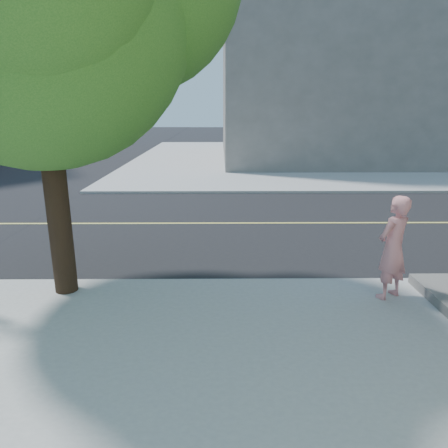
{
  "coord_description": "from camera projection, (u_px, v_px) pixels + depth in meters",
  "views": [
    {
      "loc": [
        4.74,
        -7.61,
        3.4
      ],
      "look_at": [
        4.81,
        -0.17,
        1.3
      ],
      "focal_mm": 33.11,
      "sensor_mm": 36.0,
      "label": 1
    }
  ],
  "objects": [
    {
      "name": "road_ew",
      "position": [
        65.0,
        224.0,
        12.53
      ],
      "size": [
        140.0,
        9.0,
        0.01
      ],
      "primitive_type": "cube",
      "color": "black",
      "rests_on": "ground"
    },
    {
      "name": "sidewalk_ne",
      "position": [
        345.0,
        157.0,
        29.0
      ],
      "size": [
        29.0,
        25.0,
        0.12
      ],
      "primitive_type": "cube",
      "color": "#A6A6A5",
      "rests_on": "ground"
    },
    {
      "name": "filler_ne",
      "position": [
        358.0,
        50.0,
        27.57
      ],
      "size": [
        18.0,
        16.0,
        14.0
      ],
      "primitive_type": "cube",
      "color": "slate",
      "rests_on": "sidewalk_ne"
    },
    {
      "name": "man_on_phone",
      "position": [
        393.0,
        248.0,
        7.18
      ],
      "size": [
        0.81,
        0.74,
        1.86
      ],
      "primitive_type": "imported",
      "rotation": [
        0.0,
        0.0,
        3.72
      ],
      "color": "pink",
      "rests_on": "sidewalk_se"
    }
  ]
}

